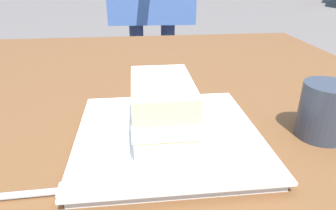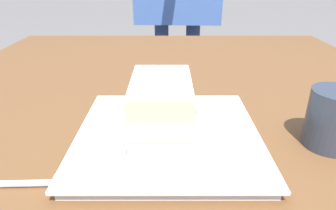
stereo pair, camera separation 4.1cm
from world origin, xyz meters
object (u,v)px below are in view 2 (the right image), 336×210
at_px(cake_slice, 161,109).
at_px(dessert_fork, 14,184).
at_px(patio_table, 173,162).
at_px(dessert_plate, 168,136).
at_px(coffee_cup, 334,118).

distance_m(cake_slice, dessert_fork, 0.19).
height_order(patio_table, dessert_plate, dessert_plate).
height_order(patio_table, cake_slice, cake_slice).
relative_size(dessert_fork, coffee_cup, 2.09).
bearing_deg(cake_slice, dessert_fork, -62.73).
relative_size(patio_table, dessert_plate, 4.85).
height_order(dessert_plate, coffee_cup, coffee_cup).
distance_m(patio_table, cake_slice, 0.20).
distance_m(cake_slice, coffee_cup, 0.23).
distance_m(dessert_plate, dessert_fork, 0.20).
xyz_separation_m(dessert_plate, dessert_fork, (0.10, -0.18, -0.00)).
xyz_separation_m(cake_slice, coffee_cup, (-0.00, 0.23, -0.01)).
height_order(dessert_fork, coffee_cup, coffee_cup).
xyz_separation_m(patio_table, dessert_plate, (0.10, -0.01, 0.12)).
bearing_deg(coffee_cup, dessert_fork, -77.54).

